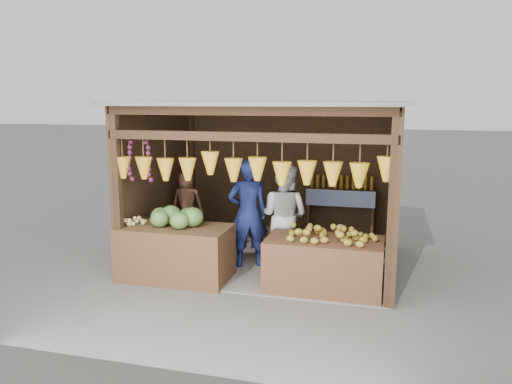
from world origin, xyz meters
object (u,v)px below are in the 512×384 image
Objects in this scene: woman_standing at (284,216)px; man_standing at (248,213)px; counter_left at (175,253)px; vendor_seated at (187,203)px; counter_right at (324,265)px.

man_standing is at bearing 31.80° from woman_standing.
vendor_seated reaches higher than counter_left.
man_standing is 0.58m from woman_standing.
counter_left is at bearing -177.40° from counter_right.
counter_right is at bearing 150.28° from vendor_seated.
man_standing is (0.92, 0.81, 0.48)m from counter_left.
counter_left is 2.24m from counter_right.
woman_standing reaches higher than vendor_seated.
counter_left is 1.02× the size of counter_right.
vendor_seated is (-1.81, 0.34, 0.04)m from woman_standing.
woman_standing is 1.85m from vendor_seated.
man_standing is at bearing 153.47° from vendor_seated.
counter_left is 0.98× the size of woman_standing.
woman_standing is at bearing 164.80° from vendor_seated.
man_standing is at bearing 41.19° from counter_left.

